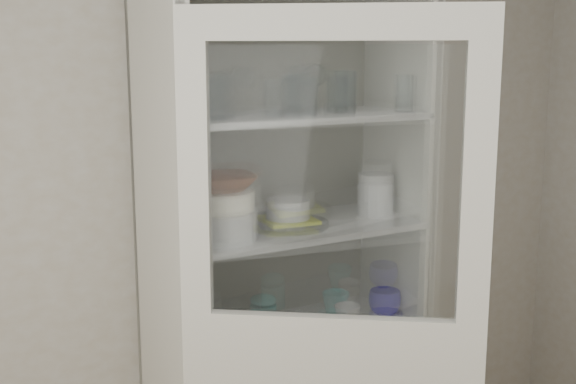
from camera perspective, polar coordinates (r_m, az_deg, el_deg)
wall_back at (r=2.70m, az=-6.09°, el=-1.34°), size 3.60×0.02×2.60m
pantry_cabinet at (r=2.74m, az=-0.67°, el=-8.90°), size 1.00×0.45×2.10m
tumbler_0 at (r=2.27m, az=-5.75°, el=7.24°), size 0.08×0.08×0.13m
tumbler_1 at (r=2.30m, az=-5.12°, el=7.46°), size 0.08×0.08×0.14m
tumbler_2 at (r=2.37m, az=-1.13°, el=7.41°), size 0.08×0.08×0.13m
tumbler_3 at (r=2.42m, az=0.28°, el=7.66°), size 0.09×0.09×0.14m
tumbler_4 at (r=2.39m, az=1.53°, el=7.47°), size 0.08×0.08×0.13m
tumbler_5 at (r=2.52m, az=4.57°, el=7.84°), size 0.10×0.10×0.15m
tumbler_6 at (r=2.66m, az=9.16°, el=7.72°), size 0.07×0.07×0.13m
tumbler_7 at (r=2.36m, az=-8.84°, el=7.65°), size 0.09×0.09×0.16m
tumbler_8 at (r=2.36m, az=-6.88°, el=7.53°), size 0.07×0.07×0.14m
tumbler_9 at (r=2.54m, az=0.64°, el=7.64°), size 0.06×0.06×0.13m
tumbler_10 at (r=2.58m, az=0.84°, el=7.82°), size 0.08×0.08×0.14m
tumbler_11 at (r=2.60m, az=3.90°, el=7.94°), size 0.09×0.09×0.15m
goblet_0 at (r=2.54m, az=-5.35°, el=8.01°), size 0.07×0.07×0.16m
goblet_1 at (r=2.54m, az=-3.60°, el=8.24°), size 0.08×0.08×0.18m
goblet_2 at (r=2.64m, az=0.92°, el=8.40°), size 0.08×0.08×0.19m
goblet_3 at (r=2.71m, az=2.25°, el=8.45°), size 0.08×0.08×0.19m
plate_stack_front at (r=2.39m, az=-5.20°, el=-2.62°), size 0.23×0.23×0.10m
plate_stack_back at (r=2.54m, az=-8.89°, el=-2.43°), size 0.22×0.22×0.06m
cream_bowl at (r=2.37m, az=-5.23°, el=-0.69°), size 0.23×0.23×0.07m
terracotta_bowl at (r=2.36m, az=-5.25°, el=0.75°), size 0.25×0.25×0.05m
glass_platter at (r=2.58m, az=-0.01°, el=-2.54°), size 0.32×0.32×0.02m
yellow_trivet at (r=2.57m, az=-0.01°, el=-2.22°), size 0.21×0.21×0.01m
white_ramekin at (r=2.57m, az=-0.01°, el=-1.33°), size 0.20×0.20×0.07m
grey_bowl_stack at (r=2.77m, az=6.92°, el=-0.18°), size 0.13×0.13×0.16m
mug_blue at (r=2.88m, az=7.65°, el=-8.64°), size 0.13×0.13×0.10m
mug_teal at (r=2.84m, az=3.79°, el=-8.84°), size 0.14×0.14×0.10m
mug_white at (r=2.73m, az=4.70°, el=-9.77°), size 0.11×0.11×0.09m
teal_jar at (r=2.70m, az=-1.97°, el=-9.69°), size 0.10×0.10×0.12m
measuring_cups at (r=2.52m, az=-5.51°, el=-12.20°), size 0.10×0.10×0.04m
white_canister at (r=2.56m, az=-7.24°, el=-10.83°), size 0.11×0.11×0.12m
tumbler_12 at (r=2.62m, az=4.00°, el=7.73°), size 0.06×0.06×0.13m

